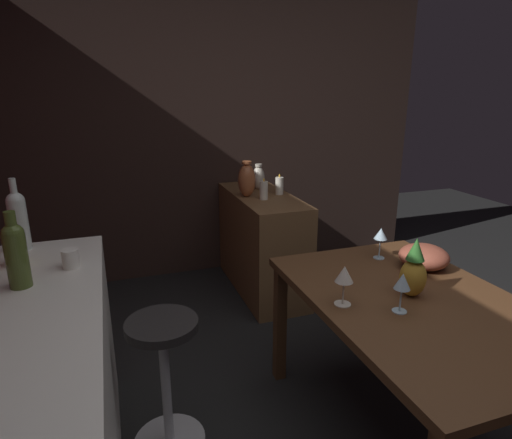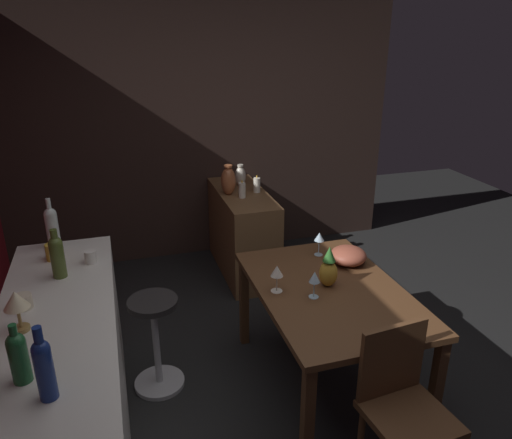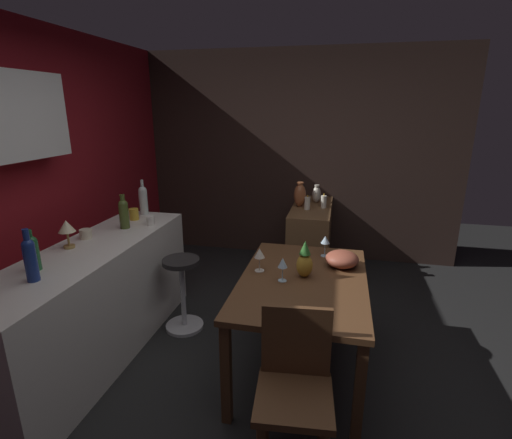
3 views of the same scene
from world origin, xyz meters
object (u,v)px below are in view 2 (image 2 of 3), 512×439
at_px(pineapple_centerpiece, 329,269).
at_px(counter_lamp, 16,303).
at_px(wine_glass_right, 314,278).
at_px(wine_bottle_clear, 52,226).
at_px(wine_glass_center, 277,272).
at_px(vase_copper, 228,181).
at_px(wine_bottle_green, 18,355).
at_px(cup_mustard, 53,252).
at_px(fruit_bowl, 348,256).
at_px(pillar_candle_tall, 242,190).
at_px(cup_white, 90,257).
at_px(chair_near_window, 402,404).
at_px(cup_cream, 23,301).
at_px(bar_stool, 156,341).
at_px(wine_bottle_olive, 57,255).
at_px(vase_ceramic_ivory, 240,176).
at_px(dining_table, 329,300).
at_px(sideboard_cabinet, 243,232).
at_px(wine_bottle_cobalt, 44,366).
at_px(pillar_candle_short, 257,185).
at_px(wine_glass_left, 319,238).

relative_size(pineapple_centerpiece, counter_lamp, 1.26).
xyz_separation_m(wine_glass_right, wine_bottle_clear, (0.85, 1.51, 0.18)).
height_order(wine_glass_center, vase_copper, vase_copper).
height_order(wine_bottle_green, vase_copper, wine_bottle_green).
bearing_deg(cup_mustard, wine_glass_center, -111.87).
height_order(fruit_bowl, pillar_candle_tall, pillar_candle_tall).
xyz_separation_m(wine_bottle_green, cup_white, (1.06, -0.26, -0.09)).
relative_size(chair_near_window, cup_cream, 7.10).
height_order(bar_stool, wine_glass_center, wine_glass_center).
distance_m(wine_bottle_olive, vase_ceramic_ivory, 2.24).
bearing_deg(counter_lamp, wine_glass_right, -85.63).
bearing_deg(pineapple_centerpiece, wine_bottle_clear, 65.67).
distance_m(dining_table, pillar_candle_tall, 1.64).
bearing_deg(cup_cream, vase_copper, -41.79).
bearing_deg(chair_near_window, cup_cream, 65.37).
distance_m(chair_near_window, wine_glass_center, 1.01).
height_order(sideboard_cabinet, wine_bottle_clear, wine_bottle_clear).
xyz_separation_m(fruit_bowl, wine_bottle_cobalt, (-1.00, 1.83, 0.25)).
distance_m(wine_glass_center, pineapple_centerpiece, 0.34).
height_order(wine_bottle_olive, pillar_candle_tall, wine_bottle_olive).
relative_size(dining_table, wine_glass_center, 7.48).
distance_m(pillar_candle_tall, pillar_candle_short, 0.21).
height_order(fruit_bowl, wine_bottle_clear, wine_bottle_clear).
distance_m(chair_near_window, counter_lamp, 1.96).
bearing_deg(pineapple_centerpiece, dining_table, 177.82).
distance_m(wine_glass_left, wine_glass_center, 0.61).
bearing_deg(pineapple_centerpiece, wine_glass_right, 126.99).
height_order(chair_near_window, wine_glass_right, wine_glass_right).
distance_m(pineapple_centerpiece, fruit_bowl, 0.36).
relative_size(bar_stool, wine_bottle_olive, 2.20).
bearing_deg(wine_bottle_olive, wine_bottle_green, 174.41).
distance_m(wine_bottle_cobalt, vase_ceramic_ivory, 3.08).
relative_size(sideboard_cabinet, pillar_candle_short, 6.70).
xyz_separation_m(sideboard_cabinet, wine_bottle_green, (-2.35, 1.60, 0.62)).
distance_m(dining_table, chair_near_window, 0.81).
relative_size(counter_lamp, vase_copper, 0.77).
xyz_separation_m(wine_bottle_green, pillar_candle_tall, (2.20, -1.55, -0.14)).
bearing_deg(wine_glass_left, vase_copper, 15.36).
height_order(fruit_bowl, cup_cream, cup_cream).
height_order(cup_white, counter_lamp, counter_lamp).
height_order(wine_glass_right, wine_bottle_green, wine_bottle_green).
height_order(wine_bottle_olive, pillar_candle_short, wine_bottle_olive).
xyz_separation_m(wine_glass_right, cup_white, (0.54, 1.28, 0.07)).
relative_size(wine_bottle_clear, wine_bottle_green, 1.26).
xyz_separation_m(wine_glass_left, wine_glass_right, (-0.53, 0.27, -0.00)).
bearing_deg(bar_stool, pillar_candle_short, -38.52).
bearing_deg(wine_bottle_green, wine_bottle_clear, -1.29).
distance_m(chair_near_window, wine_glass_left, 1.32).
relative_size(wine_bottle_cobalt, counter_lamp, 1.53).
bearing_deg(vase_ceramic_ivory, chair_near_window, -178.08).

